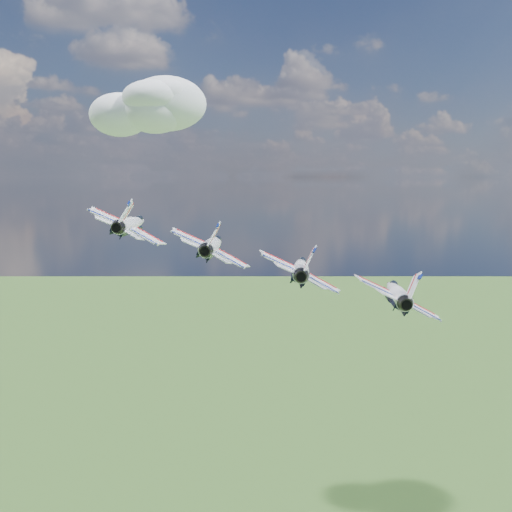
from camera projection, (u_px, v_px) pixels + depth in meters
name	position (u px, v px, depth m)	size (l,w,h in m)	color
cloud_far	(148.00, 108.00, 308.38)	(58.85, 46.24, 23.12)	white
jet_0	(132.00, 223.00, 83.44)	(9.96, 14.76, 4.41)	white
jet_1	(213.00, 245.00, 80.30)	(9.96, 14.76, 4.41)	white
jet_2	(301.00, 268.00, 77.16)	(9.96, 14.76, 4.41)	white
jet_3	(396.00, 293.00, 74.03)	(9.96, 14.76, 4.41)	white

